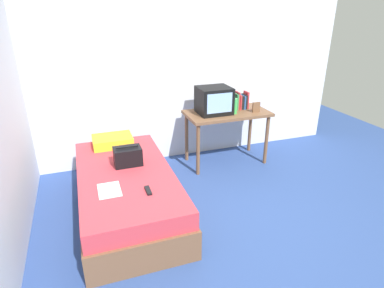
# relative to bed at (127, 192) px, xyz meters

# --- Properties ---
(ground_plane) EXTENTS (8.00, 8.00, 0.00)m
(ground_plane) POSITION_rel_bed_xyz_m (0.95, -0.72, -0.24)
(ground_plane) COLOR #2D4784
(wall_back) EXTENTS (5.20, 0.10, 2.60)m
(wall_back) POSITION_rel_bed_xyz_m (0.95, 1.28, 1.06)
(wall_back) COLOR silver
(wall_back) RESTS_ON ground
(bed) EXTENTS (1.00, 2.00, 0.50)m
(bed) POSITION_rel_bed_xyz_m (0.00, 0.00, 0.00)
(bed) COLOR brown
(bed) RESTS_ON ground
(desk) EXTENTS (1.16, 0.60, 0.76)m
(desk) POSITION_rel_bed_xyz_m (1.56, 0.79, 0.42)
(desk) COLOR brown
(desk) RESTS_ON ground
(tv) EXTENTS (0.44, 0.39, 0.36)m
(tv) POSITION_rel_bed_xyz_m (1.36, 0.81, 0.70)
(tv) COLOR black
(tv) RESTS_ON desk
(water_bottle) EXTENTS (0.07, 0.07, 0.21)m
(water_bottle) POSITION_rel_bed_xyz_m (1.62, 0.69, 0.62)
(water_bottle) COLOR green
(water_bottle) RESTS_ON desk
(book_row) EXTENTS (0.19, 0.17, 0.25)m
(book_row) POSITION_rel_bed_xyz_m (1.81, 0.88, 0.63)
(book_row) COLOR #337F47
(book_row) RESTS_ON desk
(picture_frame) EXTENTS (0.11, 0.02, 0.14)m
(picture_frame) POSITION_rel_bed_xyz_m (1.93, 0.65, 0.59)
(picture_frame) COLOR brown
(picture_frame) RESTS_ON desk
(pillow) EXTENTS (0.48, 0.36, 0.12)m
(pillow) POSITION_rel_bed_xyz_m (-0.03, 0.76, 0.31)
(pillow) COLOR yellow
(pillow) RESTS_ON bed
(handbag) EXTENTS (0.30, 0.20, 0.22)m
(handbag) POSITION_rel_bed_xyz_m (0.06, 0.15, 0.35)
(handbag) COLOR black
(handbag) RESTS_ON bed
(magazine) EXTENTS (0.21, 0.29, 0.01)m
(magazine) POSITION_rel_bed_xyz_m (-0.20, -0.34, 0.26)
(magazine) COLOR white
(magazine) RESTS_ON bed
(remote_dark) EXTENTS (0.04, 0.16, 0.02)m
(remote_dark) POSITION_rel_bed_xyz_m (0.15, -0.48, 0.26)
(remote_dark) COLOR black
(remote_dark) RESTS_ON bed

